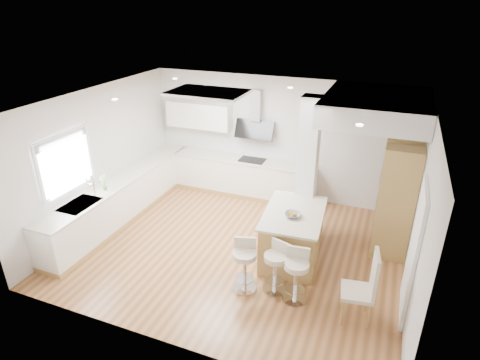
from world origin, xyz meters
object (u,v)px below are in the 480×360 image
at_px(bar_stool_b, 276,265).
at_px(dining_chair, 366,285).
at_px(bar_stool_a, 245,262).
at_px(bar_stool_c, 296,273).
at_px(peninsula, 293,235).

xyz_separation_m(bar_stool_b, dining_chair, (1.38, -0.16, 0.13)).
bearing_deg(bar_stool_a, bar_stool_b, 0.09).
distance_m(bar_stool_a, bar_stool_c, 0.84).
distance_m(bar_stool_a, bar_stool_b, 0.50).
bearing_deg(bar_stool_c, peninsula, 100.29).
xyz_separation_m(bar_stool_a, bar_stool_c, (0.83, 0.05, -0.00)).
relative_size(peninsula, dining_chair, 1.38).
bearing_deg(bar_stool_a, bar_stool_c, -13.84).
height_order(bar_stool_a, bar_stool_c, bar_stool_a).
bearing_deg(bar_stool_a, dining_chair, -17.27).
distance_m(bar_stool_b, bar_stool_c, 0.37).
bearing_deg(bar_stool_b, dining_chair, 11.49).
bearing_deg(bar_stool_c, dining_chair, -10.39).
relative_size(bar_stool_b, bar_stool_c, 0.97).
distance_m(bar_stool_a, dining_chair, 1.86).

